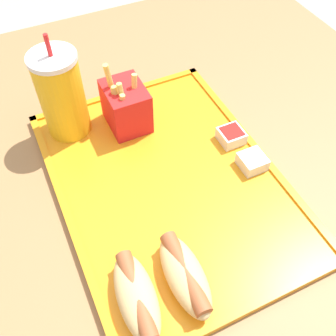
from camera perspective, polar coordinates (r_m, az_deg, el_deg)
name	(u,v)px	position (r m, az deg, el deg)	size (l,w,h in m)	color
ground_plane	(164,330)	(1.33, -0.56, -22.49)	(8.00, 8.00, 0.00)	#ADA393
dining_table	(163,281)	(0.97, -0.74, -16.03)	(1.08, 1.09, 0.77)	olive
food_tray	(168,182)	(0.63, 0.00, -1.99)	(0.46, 0.34, 0.01)	orange
soda_cup	(62,95)	(0.67, -15.19, 10.22)	(0.08, 0.08, 0.19)	gold
hot_dog_far	(136,296)	(0.51, -4.59, -18.08)	(0.13, 0.06, 0.04)	#DBB270
hot_dog_near	(185,275)	(0.52, 2.46, -15.19)	(0.12, 0.05, 0.04)	#DBB270
fries_carton	(125,106)	(0.68, -6.24, 8.93)	(0.08, 0.07, 0.13)	red
sauce_cup_mayo	(252,161)	(0.64, 12.15, 0.97)	(0.04, 0.04, 0.02)	silver
sauce_cup_ketchup	(231,136)	(0.68, 9.16, 4.67)	(0.04, 0.04, 0.02)	silver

